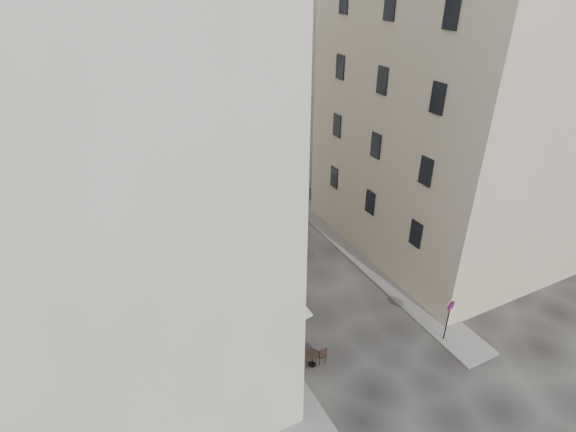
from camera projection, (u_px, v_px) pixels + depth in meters
ground at (333, 314)px, 23.75m from camera, size 90.00×90.00×0.00m
sidewalk_left at (227, 294)px, 25.09m from camera, size 2.00×22.00×0.12m
sidewalk_right at (370, 262)px, 27.83m from camera, size 2.00×18.00×0.12m
building_left at (68, 140)px, 17.00m from camera, size 12.20×16.20×20.60m
building_right at (464, 100)px, 26.08m from camera, size 12.20×14.20×18.60m
building_back at (195, 70)px, 33.72m from camera, size 18.20×10.20×18.60m
cafe_storefront at (249, 298)px, 21.94m from camera, size 1.74×7.30×3.50m
stone_steps at (245, 208)px, 33.40m from camera, size 9.00×3.15×0.80m
bollard_near at (287, 338)px, 21.44m from camera, size 0.12×0.12×0.98m
bollard_mid at (258, 296)px, 24.18m from camera, size 0.12×0.12×0.98m
bollard_far at (235, 263)px, 26.92m from camera, size 0.12×0.12×0.98m
no_parking_sign at (449, 313)px, 21.21m from camera, size 0.56×0.14×2.46m
bistro_table_a at (312, 357)px, 20.47m from camera, size 1.30×0.61×0.91m
bistro_table_b at (285, 327)px, 22.22m from camera, size 1.25×0.59×0.88m
bistro_table_c at (277, 317)px, 22.91m from camera, size 1.20×0.56×0.85m
bistro_table_d at (256, 298)px, 24.15m from camera, size 1.27×0.59×0.89m
bistro_table_e at (247, 278)px, 25.75m from camera, size 1.26×0.59×0.88m
pedestrian at (285, 290)px, 24.09m from camera, size 0.74×0.74×1.74m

